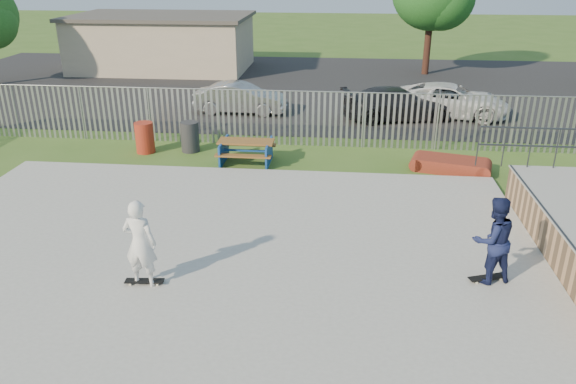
# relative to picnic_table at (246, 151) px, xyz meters

# --- Properties ---
(ground) EXTENTS (120.00, 120.00, 0.00)m
(ground) POSITION_rel_picnic_table_xyz_m (0.28, -6.97, -0.39)
(ground) COLOR #3D6221
(ground) RESTS_ON ground
(concrete_slab) EXTENTS (15.00, 12.00, 0.15)m
(concrete_slab) POSITION_rel_picnic_table_xyz_m (0.28, -6.97, -0.32)
(concrete_slab) COLOR #9B9B96
(concrete_slab) RESTS_ON ground
(fence) EXTENTS (26.04, 16.02, 2.00)m
(fence) POSITION_rel_picnic_table_xyz_m (1.28, -2.38, 0.61)
(fence) COLOR gray
(fence) RESTS_ON ground
(picnic_table) EXTENTS (1.85, 1.52, 0.77)m
(picnic_table) POSITION_rel_picnic_table_xyz_m (0.00, 0.00, 0.00)
(picnic_table) COLOR brown
(picnic_table) RESTS_ON ground
(funbox) EXTENTS (2.29, 1.56, 0.42)m
(funbox) POSITION_rel_picnic_table_xyz_m (6.66, -0.13, -0.19)
(funbox) COLOR maroon
(funbox) RESTS_ON ground
(trash_bin_red) EXTENTS (0.65, 0.65, 1.08)m
(trash_bin_red) POSITION_rel_picnic_table_xyz_m (-3.71, 0.73, 0.14)
(trash_bin_red) COLOR #9D2918
(trash_bin_red) RESTS_ON ground
(trash_bin_grey) EXTENTS (0.64, 0.64, 1.06)m
(trash_bin_grey) POSITION_rel_picnic_table_xyz_m (-2.17, 1.00, 0.14)
(trash_bin_grey) COLOR #2A2A2C
(trash_bin_grey) RESTS_ON ground
(parking_lot) EXTENTS (40.00, 18.00, 0.02)m
(parking_lot) POSITION_rel_picnic_table_xyz_m (0.28, 12.03, -0.38)
(parking_lot) COLOR black
(parking_lot) RESTS_ON ground
(car_silver) EXTENTS (4.00, 1.50, 1.31)m
(car_silver) POSITION_rel_picnic_table_xyz_m (-1.31, 6.29, 0.28)
(car_silver) COLOR #9F9FA3
(car_silver) RESTS_ON parking_lot
(car_dark) EXTENTS (4.92, 2.88, 1.34)m
(car_dark) POSITION_rel_picnic_table_xyz_m (5.41, 5.87, 0.29)
(car_dark) COLOR black
(car_dark) RESTS_ON parking_lot
(car_white) EXTENTS (5.25, 3.13, 1.37)m
(car_white) POSITION_rel_picnic_table_xyz_m (7.72, 6.63, 0.31)
(car_white) COLOR white
(car_white) RESTS_ON parking_lot
(building) EXTENTS (10.40, 6.40, 3.20)m
(building) POSITION_rel_picnic_table_xyz_m (-7.72, 16.03, 1.22)
(building) COLOR #BDAB92
(building) RESTS_ON ground
(skateboard_a) EXTENTS (0.82, 0.45, 0.08)m
(skateboard_a) POSITION_rel_picnic_table_xyz_m (6.27, -7.03, -0.21)
(skateboard_a) COLOR black
(skateboard_a) RESTS_ON concrete_slab
(skateboard_b) EXTENTS (0.81, 0.27, 0.08)m
(skateboard_b) POSITION_rel_picnic_table_xyz_m (-0.81, -7.87, -0.21)
(skateboard_b) COLOR black
(skateboard_b) RESTS_ON concrete_slab
(skater_navy) EXTENTS (1.10, 0.97, 1.88)m
(skater_navy) POSITION_rel_picnic_table_xyz_m (6.27, -7.03, 0.70)
(skater_navy) COLOR #161D45
(skater_navy) RESTS_ON concrete_slab
(skater_white) EXTENTS (0.72, 0.51, 1.88)m
(skater_white) POSITION_rel_picnic_table_xyz_m (-0.81, -7.87, 0.70)
(skater_white) COLOR white
(skater_white) RESTS_ON concrete_slab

